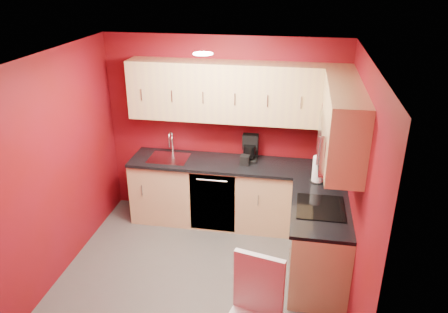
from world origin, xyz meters
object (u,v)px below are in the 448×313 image
(coffee_maker, at_px, (250,148))
(paper_towel, at_px, (318,169))
(sink, at_px, (169,155))
(napkin_holder, at_px, (245,160))
(microwave, at_px, (339,144))

(coffee_maker, bearing_deg, paper_towel, -27.97)
(paper_towel, bearing_deg, sink, 169.15)
(napkin_holder, distance_m, paper_towel, 0.98)
(sink, bearing_deg, napkin_holder, -2.23)
(microwave, height_order, sink, microwave)
(napkin_holder, height_order, paper_towel, paper_towel)
(sink, height_order, napkin_holder, sink)
(microwave, bearing_deg, napkin_holder, 137.70)
(microwave, xyz_separation_m, paper_towel, (-0.14, 0.63, -0.59))
(napkin_holder, bearing_deg, microwave, -42.30)
(paper_towel, bearing_deg, microwave, -77.52)
(microwave, relative_size, coffee_maker, 2.24)
(sink, xyz_separation_m, paper_towel, (1.95, -0.37, 0.13))
(sink, bearing_deg, coffee_maker, 5.73)
(microwave, bearing_deg, coffee_maker, 132.47)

